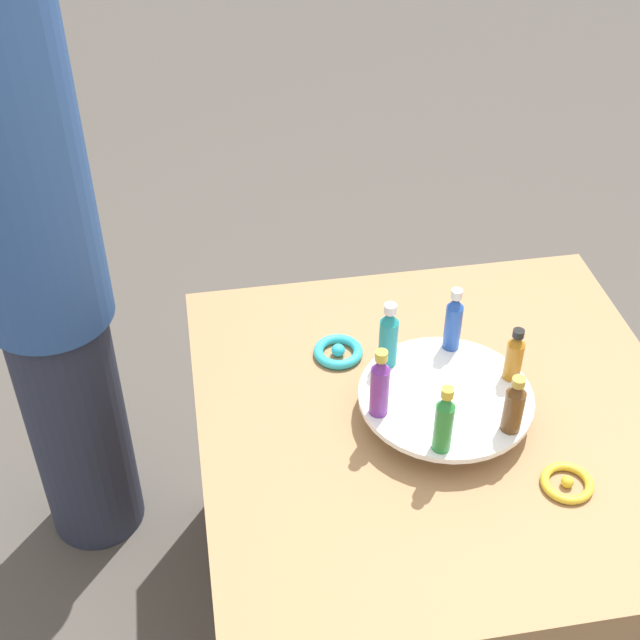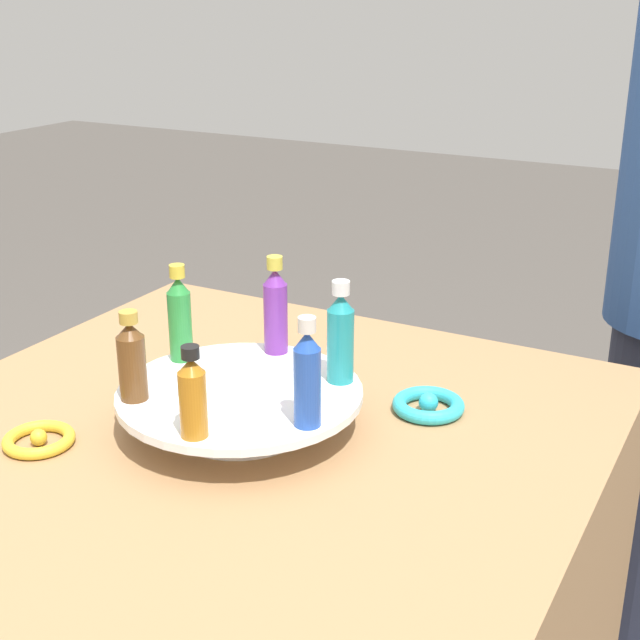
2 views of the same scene
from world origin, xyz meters
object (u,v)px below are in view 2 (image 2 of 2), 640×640
(bottle_amber, at_px, (193,395))
(ribbon_bow_teal, at_px, (428,405))
(bottle_brown, at_px, (132,359))
(ribbon_bow_gold, at_px, (39,439))
(bottle_teal, at_px, (340,336))
(bottle_green, at_px, (180,317))
(display_stand, at_px, (240,401))
(bottle_purple, at_px, (276,309))
(bottle_blue, at_px, (307,377))

(bottle_amber, bearing_deg, ribbon_bow_teal, -120.88)
(bottle_brown, bearing_deg, ribbon_bow_gold, 37.75)
(bottle_teal, bearing_deg, bottle_amber, 70.29)
(bottle_green, bearing_deg, display_stand, 160.29)
(bottle_brown, bearing_deg, bottle_purple, -109.71)
(bottle_amber, relative_size, bottle_green, 0.82)
(bottle_amber, xyz_separation_m, bottle_green, (0.16, -0.19, 0.01))
(bottle_amber, xyz_separation_m, bottle_blue, (-0.11, -0.09, 0.01))
(bottle_teal, distance_m, bottle_green, 0.24)
(display_stand, relative_size, bottle_green, 2.32)
(bottle_teal, distance_m, ribbon_bow_teal, 0.17)
(bottle_blue, distance_m, bottle_green, 0.28)
(bottle_amber, xyz_separation_m, bottle_teal, (-0.08, -0.23, 0.01))
(ribbon_bow_gold, bearing_deg, bottle_brown, -142.25)
(bottle_amber, height_order, bottle_purple, bottle_purple)
(bottle_amber, bearing_deg, display_stand, -79.71)
(bottle_purple, height_order, ribbon_bow_gold, bottle_purple)
(bottle_brown, height_order, ribbon_bow_teal, bottle_brown)
(display_stand, xyz_separation_m, bottle_green, (0.13, -0.05, 0.08))
(bottle_blue, bearing_deg, ribbon_bow_teal, -109.54)
(bottle_green, xyz_separation_m, ribbon_bow_teal, (-0.34, -0.12, -0.11))
(bottle_purple, xyz_separation_m, ribbon_bow_teal, (-0.23, -0.03, -0.12))
(bottle_teal, bearing_deg, bottle_green, 10.29)
(ribbon_bow_gold, relative_size, ribbon_bow_teal, 0.92)
(bottle_green, bearing_deg, bottle_amber, 130.29)
(bottle_blue, height_order, ribbon_bow_gold, bottle_blue)
(display_stand, distance_m, ribbon_bow_teal, 0.27)
(bottle_brown, xyz_separation_m, ribbon_bow_gold, (0.10, 0.08, -0.11))
(bottle_purple, relative_size, bottle_green, 1.03)
(bottle_green, bearing_deg, bottle_blue, 160.29)
(bottle_teal, bearing_deg, ribbon_bow_teal, -142.25)
(bottle_brown, relative_size, bottle_blue, 0.86)
(bottle_teal, xyz_separation_m, ribbon_bow_gold, (0.32, 0.26, -0.12))
(bottle_brown, distance_m, bottle_amber, 0.14)
(bottle_purple, relative_size, ribbon_bow_teal, 1.43)
(bottle_teal, bearing_deg, display_stand, 40.29)
(display_stand, distance_m, bottle_purple, 0.16)
(display_stand, xyz_separation_m, bottle_brown, (0.11, 0.09, 0.07))
(bottle_teal, height_order, ribbon_bow_teal, bottle_teal)
(bottle_brown, bearing_deg, bottle_green, -79.71)
(display_stand, bearing_deg, ribbon_bow_teal, -140.93)
(bottle_blue, relative_size, bottle_teal, 0.99)
(bottle_blue, bearing_deg, bottle_teal, -79.71)
(bottle_brown, relative_size, bottle_teal, 0.85)
(display_stand, xyz_separation_m, bottle_purple, (0.03, -0.14, 0.09))
(display_stand, bearing_deg, ribbon_bow_gold, 39.07)
(bottle_brown, bearing_deg, bottle_blue, -169.71)
(bottle_brown, distance_m, bottle_purple, 0.24)
(bottle_amber, distance_m, bottle_teal, 0.24)
(bottle_purple, bearing_deg, ribbon_bow_teal, -172.28)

